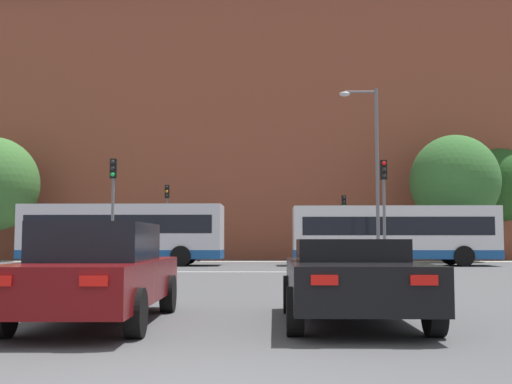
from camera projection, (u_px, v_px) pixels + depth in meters
stop_line_strip at (253, 272)px, 25.55m from camera, size 8.22×0.30×0.01m
far_pavement at (260, 261)px, 38.72m from camera, size 69.13×2.50×0.01m
brick_civic_building at (250, 125)px, 49.37m from camera, size 39.29×13.38×25.73m
car_saloon_left at (98, 272)px, 9.63m from camera, size 2.00×4.90×1.50m
car_roadster_right at (352, 279)px, 9.65m from camera, size 2.02×4.33×1.26m
bus_crossing_lead at (394, 234)px, 32.27m from camera, size 10.12×2.67×2.96m
bus_crossing_trailing at (123, 233)px, 32.47m from camera, size 10.10×2.72×3.06m
traffic_light_far_right at (344, 217)px, 38.48m from camera, size 0.26×0.31×3.97m
traffic_light_far_left at (167, 210)px, 38.35m from camera, size 0.26×0.31×4.60m
traffic_light_near_left at (113, 196)px, 26.16m from camera, size 0.26×0.31×4.59m
traffic_light_near_right at (384, 197)px, 26.15m from camera, size 0.26×0.31×4.54m
street_lamp_junction at (372, 160)px, 29.58m from camera, size 1.79×0.36×8.32m
pedestrian_waiting at (367, 245)px, 38.80m from camera, size 0.42×0.45×1.65m
pedestrian_walking_east at (199, 245)px, 38.43m from camera, size 0.34×0.45×1.74m
pedestrian_walking_west at (184, 245)px, 38.63m from camera, size 0.45×0.42×1.65m
tree_by_building at (499, 185)px, 42.61m from camera, size 4.70×4.70×7.40m
tree_distant at (455, 181)px, 38.66m from camera, size 5.34×5.34×7.63m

